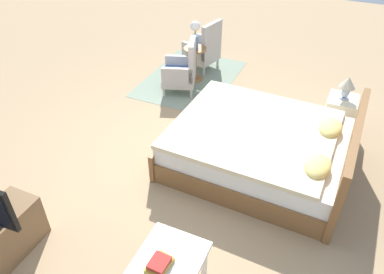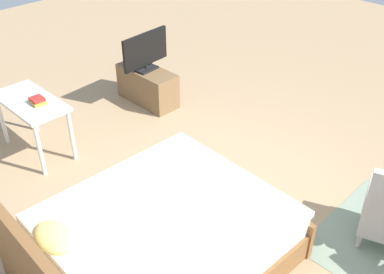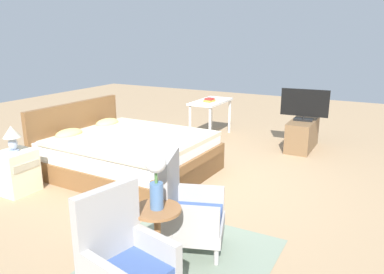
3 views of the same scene
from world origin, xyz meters
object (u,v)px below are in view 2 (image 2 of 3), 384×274
tv_flatscreen (145,51)px  vanity_desk (31,108)px  tv_stand (148,86)px  book_stack (37,101)px  bed (155,244)px

tv_flatscreen → vanity_desk: 1.81m
tv_flatscreen → tv_stand: bearing=-175.7°
tv_flatscreen → book_stack: (-0.15, 1.77, -0.04)m
tv_flatscreen → vanity_desk: size_ratio=0.78×
tv_stand → book_stack: 1.84m
bed → tv_flatscreen: tv_flatscreen is taller
bed → book_stack: bearing=-5.6°
tv_flatscreen → bed: bearing=140.9°
tv_stand → tv_flatscreen: bearing=4.3°
tv_stand → vanity_desk: size_ratio=0.92×
tv_stand → book_stack: size_ratio=4.04×
bed → tv_flatscreen: size_ratio=2.78×
tv_stand → book_stack: book_stack is taller
vanity_desk → book_stack: 0.20m
tv_flatscreen → vanity_desk: (-0.01, 1.80, -0.18)m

